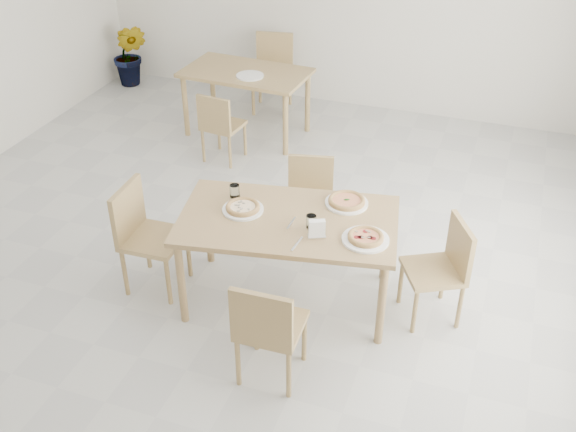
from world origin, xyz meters
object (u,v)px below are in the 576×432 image
(plate_margherita, at_px, (347,203))
(tumbler_b, at_px, (235,191))
(chair_south, at_px, (267,326))
(chair_east, at_px, (444,264))
(plate_mushroom, at_px, (243,209))
(chair_back_s, at_px, (219,123))
(pizza_margherita, at_px, (347,201))
(pizza_mushroom, at_px, (243,207))
(main_table, at_px, (288,227))
(second_table, at_px, (246,79))
(potted_plant, at_px, (130,55))
(napkin_holder, at_px, (317,229))
(plate_pepperoni, at_px, (365,239))
(tumbler_a, at_px, (311,221))
(chair_west, at_px, (143,230))
(plate_empty, at_px, (250,76))
(chair_back_n, at_px, (273,66))
(pizza_pepperoni, at_px, (366,237))
(chair_north, at_px, (309,196))

(plate_margherita, height_order, tumbler_b, tumbler_b)
(chair_south, bearing_deg, chair_east, -134.15)
(plate_mushroom, xyz_separation_m, chair_back_s, (-1.08, 1.91, -0.31))
(pizza_margherita, relative_size, pizza_mushroom, 1.05)
(main_table, bearing_deg, second_table, 108.30)
(potted_plant, bearing_deg, napkin_holder, -44.43)
(plate_pepperoni, height_order, pizza_mushroom, pizza_mushroom)
(tumbler_a, bearing_deg, pizza_mushroom, 175.91)
(chair_west, bearing_deg, chair_south, -119.48)
(tumbler_a, distance_m, plate_empty, 2.96)
(main_table, height_order, plate_pepperoni, plate_pepperoni)
(pizza_margherita, distance_m, chair_back_n, 3.56)
(napkin_holder, relative_size, second_table, 0.10)
(chair_west, distance_m, pizza_margherita, 1.59)
(second_table, bearing_deg, chair_back_n, 92.00)
(pizza_pepperoni, distance_m, chair_back_s, 2.86)
(chair_west, height_order, plate_empty, chair_west)
(plate_mushroom, distance_m, napkin_holder, 0.64)
(plate_pepperoni, height_order, tumbler_a, tumbler_a)
(plate_margherita, relative_size, chair_back_n, 0.36)
(plate_mushroom, xyz_separation_m, second_table, (-1.08, 2.64, -0.10))
(pizza_pepperoni, bearing_deg, chair_south, -119.42)
(pizza_mushroom, bearing_deg, plate_pepperoni, -4.24)
(plate_mushroom, relative_size, napkin_holder, 2.21)
(pizza_mushroom, distance_m, potted_plant, 4.66)
(chair_south, relative_size, tumbler_b, 8.32)
(plate_margherita, xyz_separation_m, chair_back_n, (-1.76, 3.08, -0.23))
(second_table, bearing_deg, chair_east, -39.87)
(chair_west, distance_m, plate_empty, 2.70)
(chair_west, xyz_separation_m, tumbler_a, (1.31, 0.14, 0.29))
(chair_west, bearing_deg, chair_back_n, 2.48)
(chair_back_n, bearing_deg, chair_back_s, -100.30)
(plate_empty, distance_m, potted_plant, 2.35)
(potted_plant, bearing_deg, plate_margherita, -39.66)
(chair_west, height_order, pizza_margherita, chair_west)
(plate_mushroom, distance_m, pizza_pepperoni, 0.96)
(main_table, relative_size, chair_north, 2.21)
(second_table, distance_m, chair_back_s, 0.76)
(chair_east, bearing_deg, plate_margherita, -127.70)
(plate_mushroom, xyz_separation_m, pizza_pepperoni, (0.95, -0.07, 0.02))
(main_table, relative_size, chair_back_n, 1.91)
(plate_margherita, bearing_deg, chair_back_n, 119.72)
(plate_margherita, distance_m, chair_back_s, 2.39)
(plate_margherita, relative_size, plate_pepperoni, 0.98)
(potted_plant, bearing_deg, chair_west, -57.77)
(napkin_holder, bearing_deg, plate_mushroom, 142.97)
(pizza_pepperoni, distance_m, second_table, 3.39)
(plate_margherita, distance_m, napkin_holder, 0.50)
(chair_east, bearing_deg, chair_back_s, -151.95)
(plate_mushroom, height_order, pizza_pepperoni, pizza_pepperoni)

